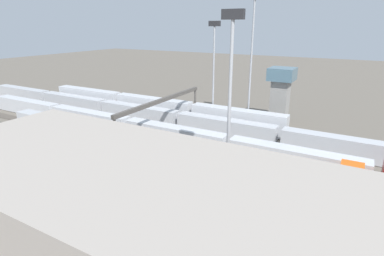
{
  "coord_description": "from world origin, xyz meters",
  "views": [
    {
      "loc": [
        -35.74,
        52.98,
        23.61
      ],
      "look_at": [
        -4.53,
        -2.27,
        2.5
      ],
      "focal_mm": 29.08,
      "sensor_mm": 36.0,
      "label": 1
    }
  ],
  "objects_px": {
    "train_on_track_0": "(153,107)",
    "light_mast_2": "(252,47)",
    "train_on_track_5": "(99,138)",
    "light_mast_1": "(230,85)",
    "train_on_track_1": "(174,119)",
    "train_on_track_4": "(371,188)",
    "signal_gantry": "(162,104)",
    "maintenance_shed": "(135,211)",
    "train_on_track_3": "(168,134)",
    "light_mast_0": "(214,59)",
    "control_tower": "(281,92)"
  },
  "relations": [
    {
      "from": "train_on_track_5",
      "to": "train_on_track_0",
      "type": "bearing_deg",
      "value": -78.0
    },
    {
      "from": "train_on_track_3",
      "to": "light_mast_0",
      "type": "height_order",
      "value": "light_mast_0"
    },
    {
      "from": "maintenance_shed",
      "to": "train_on_track_5",
      "type": "bearing_deg",
      "value": -37.46
    },
    {
      "from": "train_on_track_3",
      "to": "light_mast_1",
      "type": "height_order",
      "value": "light_mast_1"
    },
    {
      "from": "signal_gantry",
      "to": "control_tower",
      "type": "bearing_deg",
      "value": -130.24
    },
    {
      "from": "light_mast_1",
      "to": "signal_gantry",
      "type": "relative_size",
      "value": 0.85
    },
    {
      "from": "train_on_track_4",
      "to": "signal_gantry",
      "type": "distance_m",
      "value": 41.13
    },
    {
      "from": "train_on_track_0",
      "to": "light_mast_1",
      "type": "xyz_separation_m",
      "value": [
        -34.01,
        29.0,
        13.73
      ]
    },
    {
      "from": "light_mast_0",
      "to": "maintenance_shed",
      "type": "bearing_deg",
      "value": 106.1
    },
    {
      "from": "train_on_track_4",
      "to": "light_mast_1",
      "type": "bearing_deg",
      "value": 26.77
    },
    {
      "from": "train_on_track_0",
      "to": "control_tower",
      "type": "xyz_separation_m",
      "value": [
        -31.08,
        -10.32,
        5.48
      ]
    },
    {
      "from": "signal_gantry",
      "to": "train_on_track_3",
      "type": "bearing_deg",
      "value": 141.03
    },
    {
      "from": "train_on_track_5",
      "to": "control_tower",
      "type": "relative_size",
      "value": 3.4
    },
    {
      "from": "train_on_track_5",
      "to": "light_mast_2",
      "type": "distance_m",
      "value": 38.59
    },
    {
      "from": "light_mast_1",
      "to": "control_tower",
      "type": "distance_m",
      "value": 40.28
    },
    {
      "from": "train_on_track_3",
      "to": "train_on_track_1",
      "type": "height_order",
      "value": "same"
    },
    {
      "from": "train_on_track_3",
      "to": "train_on_track_0",
      "type": "height_order",
      "value": "train_on_track_0"
    },
    {
      "from": "light_mast_0",
      "to": "maintenance_shed",
      "type": "xyz_separation_m",
      "value": [
        -13.37,
        46.33,
        -10.78
      ]
    },
    {
      "from": "train_on_track_1",
      "to": "train_on_track_5",
      "type": "relative_size",
      "value": 2.94
    },
    {
      "from": "train_on_track_5",
      "to": "train_on_track_4",
      "type": "bearing_deg",
      "value": -173.87
    },
    {
      "from": "train_on_track_3",
      "to": "signal_gantry",
      "type": "distance_m",
      "value": 6.77
    },
    {
      "from": "train_on_track_1",
      "to": "train_on_track_5",
      "type": "height_order",
      "value": "train_on_track_5"
    },
    {
      "from": "light_mast_0",
      "to": "train_on_track_5",
      "type": "bearing_deg",
      "value": 67.58
    },
    {
      "from": "light_mast_1",
      "to": "maintenance_shed",
      "type": "distance_m",
      "value": 19.13
    },
    {
      "from": "control_tower",
      "to": "maintenance_shed",
      "type": "bearing_deg",
      "value": 88.86
    },
    {
      "from": "light_mast_1",
      "to": "train_on_track_1",
      "type": "bearing_deg",
      "value": -44.67
    },
    {
      "from": "light_mast_1",
      "to": "signal_gantry",
      "type": "distance_m",
      "value": 29.05
    },
    {
      "from": "train_on_track_1",
      "to": "light_mast_0",
      "type": "xyz_separation_m",
      "value": [
        -6.89,
        -7.41,
        13.77
      ]
    },
    {
      "from": "train_on_track_3",
      "to": "train_on_track_4",
      "type": "bearing_deg",
      "value": 172.3
    },
    {
      "from": "train_on_track_4",
      "to": "train_on_track_0",
      "type": "height_order",
      "value": "same"
    },
    {
      "from": "train_on_track_0",
      "to": "light_mast_2",
      "type": "bearing_deg",
      "value": -171.82
    },
    {
      "from": "signal_gantry",
      "to": "maintenance_shed",
      "type": "relative_size",
      "value": 0.57
    },
    {
      "from": "signal_gantry",
      "to": "train_on_track_5",
      "type": "bearing_deg",
      "value": 62.69
    },
    {
      "from": "train_on_track_4",
      "to": "light_mast_2",
      "type": "xyz_separation_m",
      "value": [
        26.42,
        -23.66,
        16.69
      ]
    },
    {
      "from": "train_on_track_5",
      "to": "control_tower",
      "type": "distance_m",
      "value": 44.06
    },
    {
      "from": "train_on_track_3",
      "to": "control_tower",
      "type": "distance_m",
      "value": 30.67
    },
    {
      "from": "light_mast_0",
      "to": "control_tower",
      "type": "height_order",
      "value": "light_mast_0"
    },
    {
      "from": "train_on_track_0",
      "to": "light_mast_2",
      "type": "distance_m",
      "value": 30.39
    },
    {
      "from": "signal_gantry",
      "to": "light_mast_1",
      "type": "bearing_deg",
      "value": 143.44
    },
    {
      "from": "light_mast_0",
      "to": "light_mast_2",
      "type": "height_order",
      "value": "light_mast_2"
    },
    {
      "from": "train_on_track_4",
      "to": "train_on_track_3",
      "type": "bearing_deg",
      "value": -7.7
    },
    {
      "from": "train_on_track_3",
      "to": "maintenance_shed",
      "type": "xyz_separation_m",
      "value": [
        -15.14,
        28.91,
        2.98
      ]
    },
    {
      "from": "train_on_track_3",
      "to": "train_on_track_5",
      "type": "relative_size",
      "value": 2.43
    },
    {
      "from": "light_mast_0",
      "to": "maintenance_shed",
      "type": "relative_size",
      "value": 0.46
    },
    {
      "from": "train_on_track_0",
      "to": "light_mast_1",
      "type": "height_order",
      "value": "light_mast_1"
    },
    {
      "from": "train_on_track_3",
      "to": "control_tower",
      "type": "bearing_deg",
      "value": -122.64
    },
    {
      "from": "train_on_track_1",
      "to": "light_mast_1",
      "type": "distance_m",
      "value": 37.0
    },
    {
      "from": "train_on_track_0",
      "to": "light_mast_0",
      "type": "xyz_separation_m",
      "value": [
        -16.62,
        -2.41,
        13.22
      ]
    },
    {
      "from": "train_on_track_4",
      "to": "train_on_track_0",
      "type": "relative_size",
      "value": 0.14
    },
    {
      "from": "train_on_track_3",
      "to": "signal_gantry",
      "type": "height_order",
      "value": "signal_gantry"
    }
  ]
}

